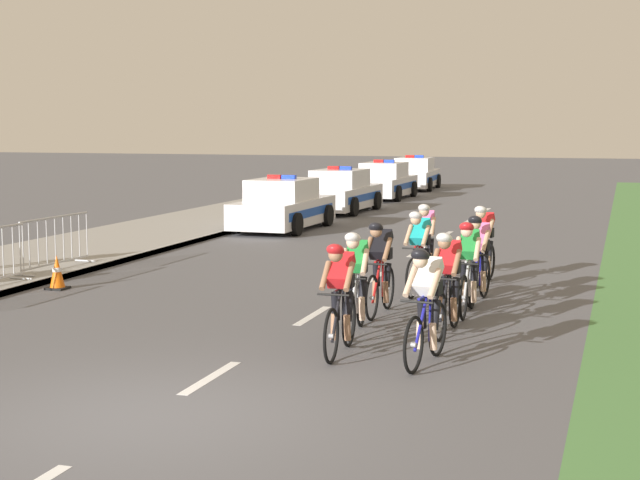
% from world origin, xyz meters
% --- Properties ---
extents(ground_plane, '(160.00, 160.00, 0.00)m').
position_xyz_m(ground_plane, '(0.00, 0.00, 0.00)').
color(ground_plane, '#56565B').
extents(sidewalk_slab, '(3.89, 60.00, 0.12)m').
position_xyz_m(sidewalk_slab, '(-7.72, 14.00, 0.06)').
color(sidewalk_slab, gray).
rests_on(sidewalk_slab, ground).
extents(kerb_edge, '(0.16, 60.00, 0.13)m').
position_xyz_m(kerb_edge, '(-5.86, 14.00, 0.07)').
color(kerb_edge, '#9E9E99').
rests_on(kerb_edge, ground).
extents(lane_markings_centre, '(0.14, 29.60, 0.01)m').
position_xyz_m(lane_markings_centre, '(0.00, 11.61, 0.00)').
color(lane_markings_centre, white).
rests_on(lane_markings_centre, ground).
extents(cyclist_lead, '(0.43, 1.72, 1.56)m').
position_xyz_m(cyclist_lead, '(1.17, 3.19, 0.79)').
color(cyclist_lead, black).
rests_on(cyclist_lead, ground).
extents(cyclist_second, '(0.45, 1.72, 1.56)m').
position_xyz_m(cyclist_second, '(2.36, 3.01, 0.79)').
color(cyclist_second, black).
rests_on(cyclist_second, ground).
extents(cyclist_third, '(0.45, 1.72, 1.56)m').
position_xyz_m(cyclist_third, '(1.01, 4.52, 0.79)').
color(cyclist_third, black).
rests_on(cyclist_third, ground).
extents(cyclist_fourth, '(0.43, 1.72, 1.56)m').
position_xyz_m(cyclist_fourth, '(2.30, 4.87, 0.79)').
color(cyclist_fourth, black).
rests_on(cyclist_fourth, ground).
extents(cyclist_fifth, '(0.42, 1.72, 1.56)m').
position_xyz_m(cyclist_fifth, '(1.01, 6.00, 0.79)').
color(cyclist_fifth, black).
rests_on(cyclist_fifth, ground).
extents(cyclist_sixth, '(0.42, 1.72, 1.56)m').
position_xyz_m(cyclist_sixth, '(2.35, 6.45, 0.79)').
color(cyclist_sixth, black).
rests_on(cyclist_sixth, ground).
extents(cyclist_seventh, '(0.44, 1.72, 1.56)m').
position_xyz_m(cyclist_seventh, '(1.23, 8.03, 0.79)').
color(cyclist_seventh, black).
rests_on(cyclist_seventh, ground).
extents(cyclist_eighth, '(0.45, 1.72, 1.56)m').
position_xyz_m(cyclist_eighth, '(2.35, 7.55, 0.79)').
color(cyclist_eighth, black).
rests_on(cyclist_eighth, ground).
extents(cyclist_ninth, '(0.44, 1.72, 1.56)m').
position_xyz_m(cyclist_ninth, '(1.02, 9.61, 0.79)').
color(cyclist_ninth, black).
rests_on(cyclist_ninth, ground).
extents(cyclist_tenth, '(0.45, 1.72, 1.56)m').
position_xyz_m(cyclist_tenth, '(2.16, 9.51, 0.79)').
color(cyclist_tenth, black).
rests_on(cyclist_tenth, ground).
extents(police_car_nearest, '(2.07, 4.44, 1.59)m').
position_xyz_m(police_car_nearest, '(-4.73, 17.40, 0.68)').
color(police_car_nearest, white).
rests_on(police_car_nearest, ground).
extents(police_car_second, '(2.12, 4.46, 1.59)m').
position_xyz_m(police_car_second, '(-4.73, 23.32, 0.68)').
color(police_car_second, silver).
rests_on(police_car_second, ground).
extents(police_car_third, '(2.06, 4.43, 1.59)m').
position_xyz_m(police_car_third, '(-4.73, 29.69, 0.68)').
color(police_car_third, silver).
rests_on(police_car_third, ground).
extents(police_car_furthest, '(2.15, 4.47, 1.59)m').
position_xyz_m(police_car_furthest, '(-4.72, 35.61, 0.68)').
color(police_car_furthest, silver).
rests_on(police_car_furthest, ground).
extents(crowd_barrier_rear, '(0.57, 2.32, 1.07)m').
position_xyz_m(crowd_barrier_rear, '(-6.31, 8.11, 0.65)').
color(crowd_barrier_rear, '#B7BABF').
rests_on(crowd_barrier_rear, sidewalk_slab).
extents(traffic_cone_near, '(0.36, 0.36, 0.64)m').
position_xyz_m(traffic_cone_near, '(-5.29, 6.57, 0.31)').
color(traffic_cone_near, black).
rests_on(traffic_cone_near, ground).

